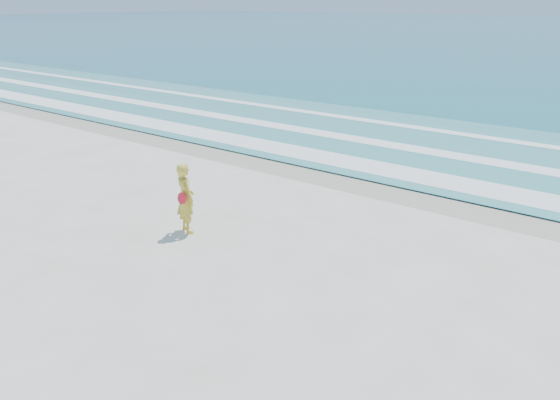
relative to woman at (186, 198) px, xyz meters
The scene contains 7 objects.
ground 3.91m from the woman, 55.79° to the right, with size 400.00×400.00×0.00m, color silver.
wet_sand 6.28m from the woman, 69.81° to the left, with size 400.00×2.40×0.00m, color #B2A893.
shallow 11.08m from the woman, 78.79° to the left, with size 400.00×10.00×0.01m, color #59B7AD.
foam_near 7.50m from the woman, 73.26° to the left, with size 400.00×1.40×0.01m, color white.
foam_mid 10.30m from the woman, 77.93° to the left, with size 400.00×0.90×0.01m, color white.
foam_far 13.53m from the woman, 80.85° to the left, with size 400.00×0.60×0.01m, color white.
woman is the anchor object (origin of this frame).
Camera 1 is at (6.69, -4.77, 5.07)m, focal length 35.00 mm.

